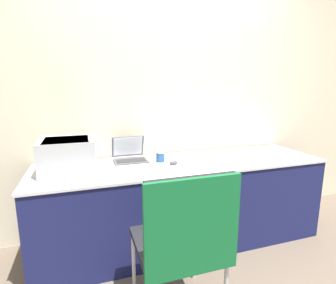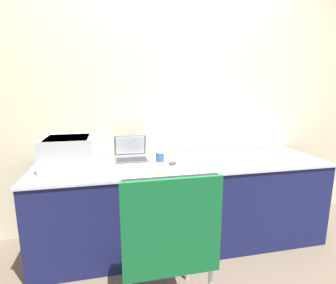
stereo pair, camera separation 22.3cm
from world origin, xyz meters
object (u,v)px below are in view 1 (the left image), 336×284
Objects in this scene: laptop_left at (130,156)px; chair at (184,235)px; coffee_cup at (160,158)px; printer at (67,153)px; mouse at (173,163)px; external_keyboard at (138,168)px.

laptop_left is 0.30× the size of chair.
laptop_left is 1.05m from chair.
laptop_left is at bearing 142.53° from coffee_cup.
printer is 0.52m from laptop_left.
mouse is at bearing -34.48° from coffee_cup.
laptop_left is at bearing 12.62° from printer.
coffee_cup reaches higher than mouse.
printer is 0.44× the size of chair.
printer is 0.85m from mouse.
printer is at bearing 164.02° from external_keyboard.
laptop_left is at bearing 143.38° from mouse.
mouse is (0.32, -0.24, -0.03)m from laptop_left.
coffee_cup is (0.23, -0.18, 0.01)m from laptop_left.
coffee_cup is 0.12m from mouse.
mouse is 0.08× the size of chair.
coffee_cup is at bearing -4.92° from printer.
external_keyboard is at bearing -176.00° from mouse.
coffee_cup is (0.73, -0.06, -0.08)m from printer.
chair is at bearing -105.13° from mouse.
laptop_left is at bearing 94.02° from external_keyboard.
chair is (0.11, -1.03, -0.20)m from laptop_left.
external_keyboard is 0.23m from coffee_cup.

